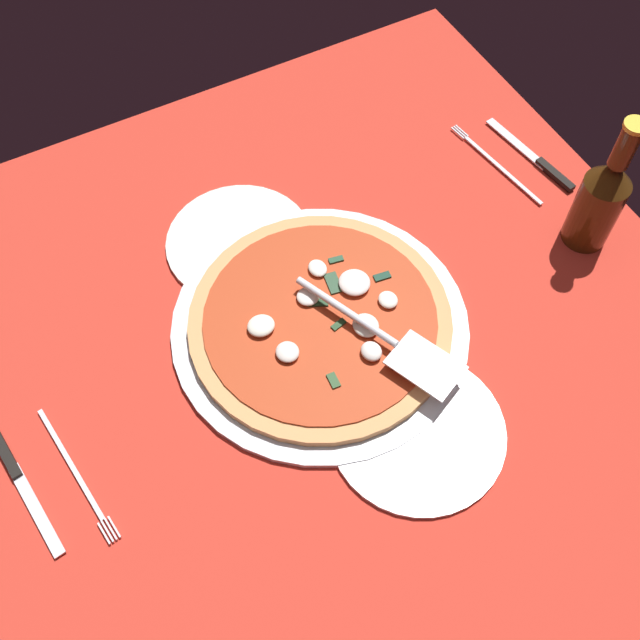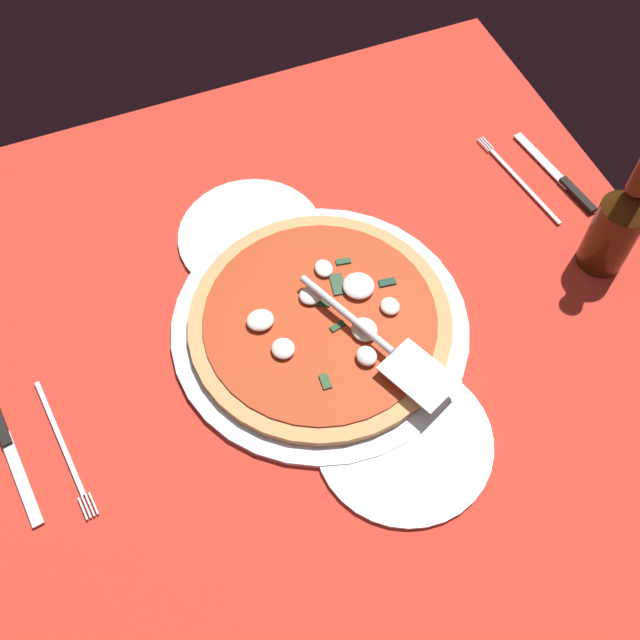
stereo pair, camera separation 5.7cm
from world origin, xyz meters
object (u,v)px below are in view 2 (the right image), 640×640
object	(u,v)px
dinner_plate_left	(404,441)
pizza	(321,320)
place_setting_far	(36,448)
beer_bottle	(618,224)
dinner_plate_right	(251,236)
place_setting_near	(540,181)
pizza_server	(382,344)

from	to	relation	value
dinner_plate_left	pizza	world-z (taller)	pizza
place_setting_far	beer_bottle	size ratio (longest dim) A/B	0.94
pizza	place_setting_far	size ratio (longest dim) A/B	1.68
dinner_plate_left	dinner_plate_right	bearing A→B (deg)	10.64
pizza	place_setting_near	bearing A→B (deg)	-74.14
dinner_plate_right	place_setting_near	xyz separation A→B (cm)	(-6.42, -44.78, -0.14)
pizza	beer_bottle	size ratio (longest dim) A/B	1.58
pizza_server	place_setting_far	bearing A→B (deg)	-119.28
pizza	place_setting_near	xyz separation A→B (cm)	(11.68, -41.13, -1.70)
dinner_plate_right	place_setting_far	distance (cm)	41.23
dinner_plate_right	beer_bottle	size ratio (longest dim) A/B	0.95
dinner_plate_left	place_setting_near	world-z (taller)	place_setting_near
dinner_plate_left	pizza_server	xyz separation A→B (cm)	(11.60, -2.00, 4.02)
dinner_plate_right	place_setting_far	world-z (taller)	place_setting_far
dinner_plate_left	place_setting_near	size ratio (longest dim) A/B	1.10
pizza_server	place_setting_near	xyz separation A→B (cm)	(19.23, -35.79, -4.16)
beer_bottle	place_setting_far	bearing A→B (deg)	88.96
beer_bottle	dinner_plate_right	bearing A→B (deg)	63.22
pizza	pizza_server	bearing A→B (deg)	-144.73
place_setting_near	pizza	bearing A→B (deg)	98.25
pizza	pizza_server	distance (cm)	9.57
place_setting_near	place_setting_far	world-z (taller)	same
dinner_plate_left	pizza_server	size ratio (longest dim) A/B	0.90
pizza	place_setting_far	bearing A→B (deg)	94.44
dinner_plate_right	place_setting_far	size ratio (longest dim) A/B	1.01
pizza	place_setting_near	distance (cm)	42.79
pizza_server	place_setting_far	world-z (taller)	pizza_server
place_setting_far	dinner_plate_left	bearing A→B (deg)	61.41
pizza_server	beer_bottle	xyz separation A→B (cm)	(3.06, -35.77, 4.05)
place_setting_near	dinner_plate_left	bearing A→B (deg)	121.60
dinner_plate_left	dinner_plate_right	xyz separation A→B (cm)	(37.26, 7.00, 0.00)
dinner_plate_right	place_setting_far	bearing A→B (deg)	120.85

